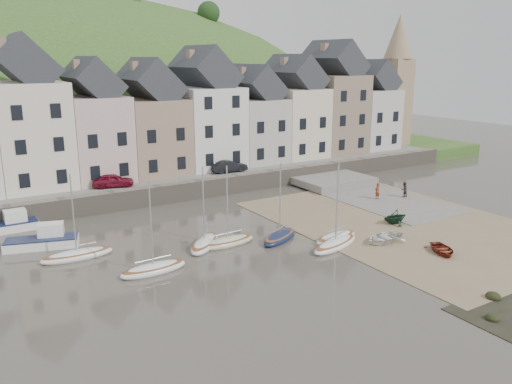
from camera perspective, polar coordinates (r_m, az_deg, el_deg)
ground at (r=39.13m, az=4.69°, el=-6.13°), size 160.00×160.00×0.00m
quay_land at (r=66.39m, az=-11.99°, el=2.88°), size 90.00×30.00×1.50m
quay_street at (r=55.78m, az=-7.92°, el=1.72°), size 70.00×7.00×0.10m
seawall at (r=52.83m, az=-6.34°, el=0.33°), size 70.00×1.20×1.80m
beach at (r=46.22m, az=15.73°, el=-3.34°), size 18.00×26.00×0.06m
slipway at (r=54.30m, az=12.40°, el=-0.46°), size 8.00×18.00×0.12m
hillside at (r=96.26m, az=-20.06°, el=-5.68°), size 134.40×84.00×84.00m
townhouse_terrace at (r=58.69m, az=-7.96°, el=8.07°), size 61.05×8.00×13.93m
church_spire at (r=77.76m, az=15.06°, el=12.03°), size 4.00×4.00×18.00m
sailboat_0 at (r=39.12m, az=-18.89°, el=-6.50°), size 5.04×1.55×6.32m
sailboat_1 at (r=35.40m, az=-11.09°, el=-8.19°), size 4.64×1.68×6.32m
sailboat_2 at (r=39.65m, az=-3.08°, el=-5.42°), size 4.61×1.77×6.32m
sailboat_3 at (r=39.46m, az=-5.63°, el=-5.57°), size 4.24×4.34×6.32m
sailboat_4 at (r=39.58m, az=8.62°, el=-5.60°), size 5.35×2.96×6.32m
sailboat_5 at (r=40.71m, az=2.60°, el=-4.87°), size 4.62×3.44×6.32m
sailboat_6 at (r=40.96m, az=8.70°, el=-4.90°), size 4.33×2.14×6.32m
motorboat_0 at (r=42.15m, az=-22.06°, el=-4.81°), size 5.49×3.16×1.70m
motorboat_2 at (r=47.06m, az=-25.31°, el=-3.19°), size 4.80×1.80×1.70m
rowboat_white at (r=41.21m, az=13.72°, el=-4.82°), size 3.68×2.82×0.71m
rowboat_green at (r=45.81m, az=14.88°, el=-2.58°), size 2.53×2.23×1.24m
rowboat_red at (r=40.13m, az=19.61°, el=-5.90°), size 3.01×3.37×0.57m
person_red at (r=53.01m, az=13.05°, el=0.12°), size 0.63×0.44×1.62m
person_dark at (r=54.42m, az=15.80°, el=0.26°), size 0.77×0.61×1.53m
car_left at (r=52.09m, az=-15.30°, el=1.23°), size 4.14×2.54×1.32m
car_right at (r=56.93m, az=-2.95°, el=2.83°), size 4.04×1.57×1.31m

